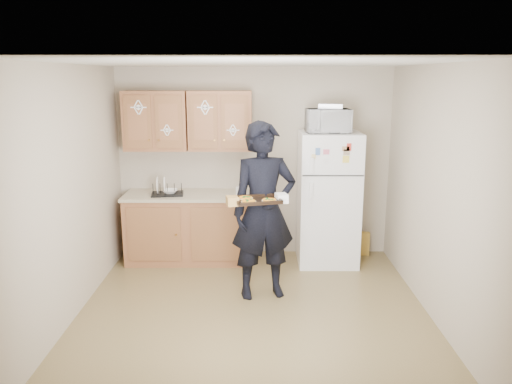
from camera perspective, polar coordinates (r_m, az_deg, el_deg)
floor at (r=5.34m, az=-0.33°, el=-13.39°), size 3.60×3.60×0.00m
ceiling at (r=4.77m, az=-0.37°, el=14.54°), size 3.60×3.60×0.00m
wall_back at (r=6.67m, az=-0.22°, el=3.36°), size 3.60×0.04×2.50m
wall_front at (r=3.18m, az=-0.62°, el=-7.72°), size 3.60×0.04×2.50m
wall_left at (r=5.24m, az=-20.44°, el=-0.19°), size 0.04×3.60×2.50m
wall_right at (r=5.21m, az=19.86°, el=-0.21°), size 0.04×3.60×2.50m
refrigerator at (r=6.45m, az=8.23°, el=-0.74°), size 0.75×0.70×1.70m
base_cabinet at (r=6.61m, az=-7.64°, el=-4.17°), size 1.60×0.60×0.86m
countertop at (r=6.49m, az=-7.76°, el=-0.37°), size 1.64×0.64×0.04m
upper_cab_left at (r=6.54m, az=-11.36°, el=7.99°), size 0.80×0.33×0.75m
upper_cab_right at (r=6.43m, az=-4.11°, el=8.12°), size 0.80×0.33×0.75m
cereal_box at (r=6.96m, az=11.99°, el=-5.78°), size 0.20×0.07×0.32m
person at (r=5.36m, az=0.89°, el=-2.21°), size 0.79×0.61×1.93m
baking_tray at (r=5.03m, az=0.14°, el=-0.97°), size 0.52×0.43×0.04m
pizza_front_left at (r=4.93m, az=-0.85°, el=-1.06°), size 0.15×0.15×0.02m
pizza_front_right at (r=4.98m, az=1.52°, el=-0.92°), size 0.15×0.15×0.02m
pizza_back_left at (r=5.08m, az=-1.22°, el=-0.65°), size 0.15×0.15×0.02m
microwave at (r=6.24m, az=8.23°, el=8.05°), size 0.55×0.40×0.29m
foil_pan at (r=6.26m, az=8.55°, el=9.67°), size 0.33×0.26×0.06m
dish_rack at (r=6.46m, az=-10.11°, el=0.38°), size 0.43×0.35×0.16m
bowl at (r=6.46m, az=-9.78°, el=0.08°), size 0.21×0.21×0.05m
soap_bottle at (r=6.28m, az=-1.83°, el=0.34°), size 0.10×0.11×0.19m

